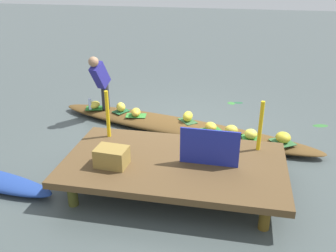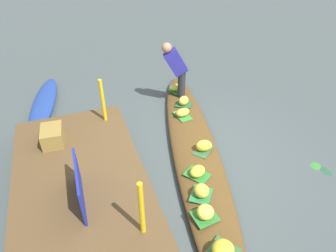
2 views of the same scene
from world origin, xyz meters
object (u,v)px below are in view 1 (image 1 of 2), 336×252
Objects in this scene: vendor_boat at (180,127)px; banana_bunch_3 at (121,107)px; banana_bunch_1 at (231,130)px; banana_bunch_4 at (188,116)px; banana_bunch_5 at (251,134)px; banana_bunch_0 at (136,112)px; banana_bunch_7 at (211,126)px; water_bottle at (90,104)px; market_banner at (209,147)px; produce_crate at (112,157)px; banana_bunch_2 at (283,137)px; banana_bunch_6 at (94,105)px; vendor_person at (101,79)px.

banana_bunch_3 is at bearing 0.19° from vendor_boat.
banana_bunch_3 reaches higher than banana_bunch_1.
banana_bunch_5 is at bearing 155.30° from banana_bunch_4.
banana_bunch_3 is 0.98× the size of banana_bunch_5.
banana_bunch_0 is 1.26× the size of banana_bunch_1.
banana_bunch_5 is at bearing 163.42° from banana_bunch_3.
banana_bunch_0 is at bearing -14.40° from banana_bunch_7.
banana_bunch_5 is at bearing 174.80° from vendor_boat.
banana_bunch_7 is 1.07× the size of water_bottle.
banana_bunch_5 is 0.28× the size of market_banner.
water_bottle reaches higher than vendor_boat.
banana_bunch_5 is (-2.27, 0.62, 0.01)m from banana_bunch_0.
market_banner is 1.38m from produce_crate.
banana_bunch_5 is 3.39m from water_bottle.
banana_bunch_5 reaches higher than vendor_boat.
water_bottle is at bearing -11.63° from banana_bunch_2.
banana_bunch_3 is (2.30, -0.68, 0.01)m from banana_bunch_1.
market_banner is at bearing 80.27° from banana_bunch_1.
banana_bunch_7 is at bearing 145.33° from banana_bunch_4.
banana_bunch_4 is at bearing -34.67° from banana_bunch_7.
banana_bunch_0 is (0.92, -0.15, 0.18)m from vendor_boat.
banana_bunch_4 is at bearing 174.56° from water_bottle.
banana_bunch_6 is (3.80, -0.89, -0.02)m from banana_bunch_2.
market_banner reaches higher than banana_bunch_7.
water_bottle is at bearing 5.71° from vendor_boat.
vendor_boat is at bearing -67.77° from market_banner.
water_bottle is 3.50m from market_banner.
banana_bunch_0 reaches higher than banana_bunch_7.
banana_bunch_7 is at bearing 166.08° from banana_bunch_6.
vendor_person is at bearing -41.22° from market_banner.
water_bottle is (1.96, -0.28, 0.22)m from vendor_boat.
banana_bunch_3 is at bearing -46.55° from market_banner.
banana_bunch_7 is (0.38, -0.11, -0.01)m from banana_bunch_1.
banana_bunch_7 is (0.72, -0.22, -0.01)m from banana_bunch_5.
water_bottle is (0.66, 0.03, 0.02)m from banana_bunch_3.
banana_bunch_4 is at bearing -108.08° from produce_crate.
banana_bunch_1 is at bearing 166.30° from vendor_person.
market_banner is (-2.69, 2.20, 0.38)m from water_bottle.
banana_bunch_2 is 3.71m from vendor_person.
water_bottle is at bearing 2.82° from banana_bunch_3.
produce_crate is (-0.32, 2.35, 0.29)m from banana_bunch_0.
banana_bunch_5 is at bearing 167.15° from water_bottle.
vendor_boat is 22.15× the size of water_bottle.
banana_bunch_0 is 1.07m from banana_bunch_4.
banana_bunch_5 is (-2.64, 0.79, -0.01)m from banana_bunch_3.
banana_bunch_3 is at bearing -176.37° from vendor_person.
banana_bunch_1 reaches higher than vendor_boat.
vendor_person is at bearing -13.70° from banana_bunch_1.
vendor_boat is 23.62× the size of banana_bunch_5.
banana_bunch_6 is 2.61m from banana_bunch_7.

